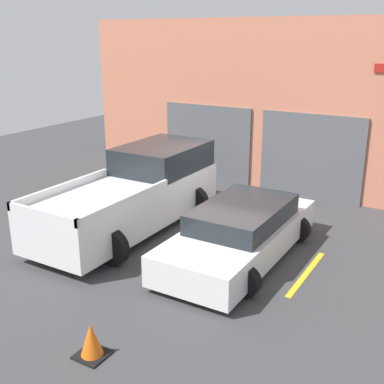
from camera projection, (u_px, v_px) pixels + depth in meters
The scene contains 8 objects.
ground_plane at pixel (216, 219), 12.66m from camera, with size 28.00×28.00×0.00m, color #3D3D3F.
shophouse_building at pixel (268, 108), 14.56m from camera, with size 12.54×0.68×5.11m.
pickup_truck at pixel (136, 193), 11.95m from camera, with size 2.50×5.48×1.88m.
sedan_white at pixel (241, 232), 10.36m from camera, with size 2.18×4.69×1.19m.
parking_stripe_far_left at pixel (85, 218), 12.70m from camera, with size 0.12×2.20×0.01m, color gold.
parking_stripe_left at pixel (181, 242), 11.24m from camera, with size 0.12×2.20×0.01m, color gold.
parking_stripe_centre at pixel (306, 273), 9.78m from camera, with size 0.12×2.20×0.01m, color gold.
traffic_cone at pixel (91, 341), 7.20m from camera, with size 0.47×0.47×0.55m.
Camera 1 is at (5.49, -10.46, 4.63)m, focal length 45.00 mm.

